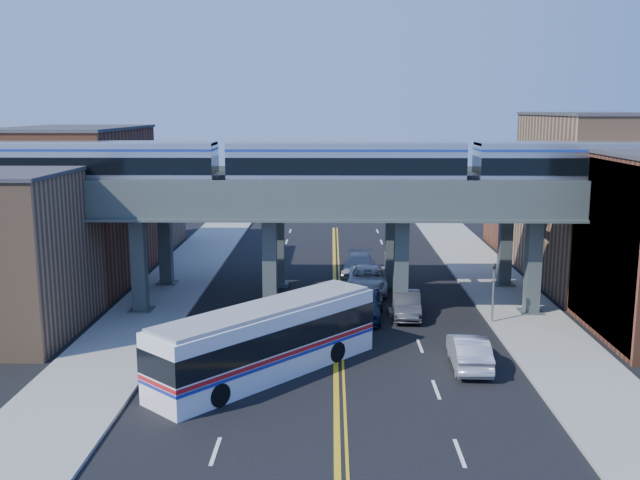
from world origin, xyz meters
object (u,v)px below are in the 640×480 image
at_px(traffic_signal, 494,286).
at_px(car_lane_c, 367,279).
at_px(stop_sign, 341,309).
at_px(car_lane_a, 365,305).
at_px(car_parked_curb, 469,351).
at_px(transit_train, 345,166).
at_px(car_lane_b, 407,304).
at_px(car_lane_d, 359,267).
at_px(transit_bus, 267,341).

height_order(traffic_signal, car_lane_c, traffic_signal).
relative_size(stop_sign, car_lane_c, 0.44).
relative_size(car_lane_a, car_parked_curb, 1.06).
xyz_separation_m(traffic_signal, car_parked_curb, (-2.70, -7.07, -1.50)).
bearing_deg(stop_sign, car_lane_c, 79.47).
distance_m(transit_train, car_lane_b, 9.18).
relative_size(car_lane_c, car_lane_d, 1.04).
xyz_separation_m(transit_train, transit_bus, (-3.83, -10.19, -7.47)).
xyz_separation_m(transit_train, car_lane_c, (1.68, 5.56, -8.28)).
xyz_separation_m(stop_sign, car_lane_b, (4.05, 4.48, -1.00)).
bearing_deg(car_parked_curb, transit_train, -54.66).
bearing_deg(transit_bus, stop_sign, 7.83).
bearing_deg(car_lane_b, car_lane_d, 107.81).
xyz_separation_m(car_lane_a, car_lane_b, (2.55, 0.50, -0.12)).
relative_size(transit_bus, car_lane_c, 1.84).
height_order(transit_bus, car_lane_d, transit_bus).
bearing_deg(car_lane_d, car_lane_c, -78.59).
distance_m(car_lane_a, car_lane_d, 10.63).
bearing_deg(transit_train, car_lane_a, -40.04).
height_order(transit_train, transit_bus, transit_train).
relative_size(car_lane_b, car_lane_c, 0.76).
bearing_deg(traffic_signal, car_lane_c, 132.56).
distance_m(traffic_signal, car_lane_a, 7.60).
bearing_deg(transit_bus, transit_train, 21.61).
bearing_deg(car_lane_c, car_lane_d, 101.08).
relative_size(stop_sign, car_parked_curb, 0.54).
xyz_separation_m(transit_bus, car_lane_d, (5.05, 19.79, -0.81)).
bearing_deg(transit_train, traffic_signal, -13.07).
height_order(car_lane_c, car_parked_curb, car_lane_c).
bearing_deg(car_lane_d, transit_train, -92.31).
bearing_deg(stop_sign, traffic_signal, 18.63).
height_order(car_lane_a, car_lane_d, car_lane_a).
relative_size(car_lane_a, car_lane_b, 1.12).
xyz_separation_m(transit_train, car_parked_curb, (5.92, -9.07, -8.32)).
height_order(traffic_signal, car_parked_curb, traffic_signal).
bearing_deg(car_lane_c, stop_sign, -95.95).
bearing_deg(transit_bus, car_parked_curb, -41.26).
bearing_deg(car_lane_b, car_lane_c, 112.64).
distance_m(stop_sign, traffic_signal, 9.41).
bearing_deg(stop_sign, car_lane_d, 84.14).
bearing_deg(car_lane_b, car_parked_curb, -72.23).
bearing_deg(traffic_signal, car_parked_curb, -110.89).
xyz_separation_m(car_lane_a, car_parked_curb, (4.70, -8.05, -0.07)).
bearing_deg(car_lane_b, transit_bus, -124.53).
relative_size(stop_sign, car_lane_a, 0.51).
bearing_deg(car_lane_d, car_lane_b, -70.96).
height_order(transit_bus, car_parked_curb, transit_bus).
distance_m(transit_train, transit_bus, 13.20).
distance_m(stop_sign, car_lane_d, 14.71).
height_order(stop_sign, car_lane_a, stop_sign).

